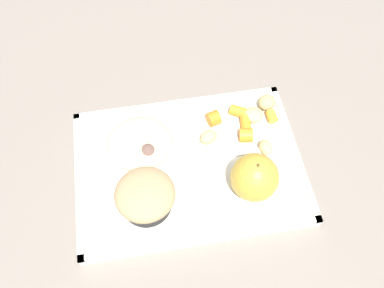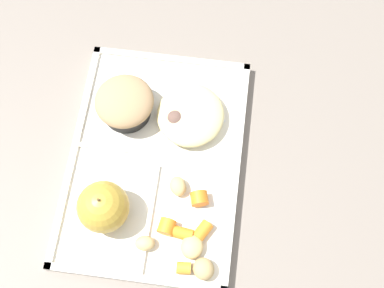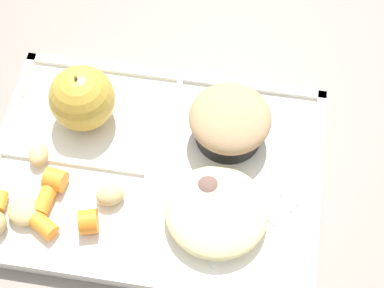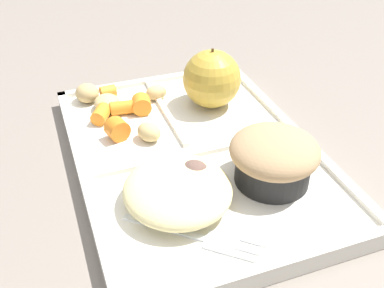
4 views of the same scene
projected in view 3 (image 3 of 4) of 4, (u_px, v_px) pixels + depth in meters
name	position (u px, v px, depth m)	size (l,w,h in m)	color
ground	(156.00, 175.00, 0.70)	(6.00, 6.00, 0.00)	slate
lunch_tray	(155.00, 172.00, 0.69)	(0.39, 0.28, 0.02)	silver
green_apple	(82.00, 98.00, 0.68)	(0.08, 0.08, 0.08)	#B79333
bran_muffin	(230.00, 122.00, 0.68)	(0.10, 0.10, 0.06)	black
carrot_slice_tilted	(88.00, 222.00, 0.64)	(0.03, 0.03, 0.02)	orange
carrot_slice_edge	(55.00, 180.00, 0.66)	(0.03, 0.03, 0.02)	orange
carrot_slice_near_corner	(45.00, 200.00, 0.65)	(0.02, 0.02, 0.03)	orange
carrot_slice_center	(44.00, 226.00, 0.64)	(0.02, 0.02, 0.03)	orange
potato_chunk_small	(24.00, 211.00, 0.65)	(0.04, 0.03, 0.02)	tan
potato_chunk_corner	(110.00, 195.00, 0.66)	(0.03, 0.03, 0.02)	tan
potato_chunk_golden	(38.00, 155.00, 0.68)	(0.03, 0.02, 0.02)	tan
egg_noodle_pile	(217.00, 212.00, 0.64)	(0.12, 0.11, 0.04)	beige
meatball_back	(226.00, 202.00, 0.65)	(0.03, 0.03, 0.03)	brown
meatball_front	(208.00, 191.00, 0.65)	(0.04, 0.04, 0.04)	brown
plastic_fork	(266.00, 220.00, 0.65)	(0.10, 0.12, 0.00)	white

